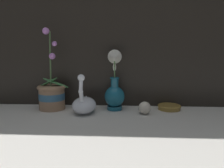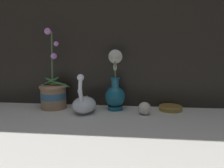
{
  "view_description": "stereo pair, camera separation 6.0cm",
  "coord_description": "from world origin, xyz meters",
  "px_view_note": "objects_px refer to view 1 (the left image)",
  "views": [
    {
      "loc": [
        0.08,
        -0.95,
        0.31
      ],
      "look_at": [
        0.02,
        0.14,
        0.15
      ],
      "focal_mm": 35.0,
      "sensor_mm": 36.0,
      "label": 1
    },
    {
      "loc": [
        0.14,
        -0.94,
        0.31
      ],
      "look_at": [
        0.02,
        0.14,
        0.15
      ],
      "focal_mm": 35.0,
      "sensor_mm": 36.0,
      "label": 2
    }
  ],
  "objects_px": {
    "glass_sphere": "(145,108)",
    "amber_dish": "(169,107)",
    "orchid_potted_plant": "(52,94)",
    "swan_figurine": "(84,104)",
    "blue_vase": "(115,89)"
  },
  "relations": [
    {
      "from": "swan_figurine",
      "to": "orchid_potted_plant",
      "type": "bearing_deg",
      "value": 159.47
    },
    {
      "from": "glass_sphere",
      "to": "amber_dish",
      "type": "relative_size",
      "value": 0.51
    },
    {
      "from": "glass_sphere",
      "to": "amber_dish",
      "type": "xyz_separation_m",
      "value": [
        0.14,
        0.09,
        -0.02
      ]
    },
    {
      "from": "swan_figurine",
      "to": "glass_sphere",
      "type": "relative_size",
      "value": 3.25
    },
    {
      "from": "orchid_potted_plant",
      "to": "swan_figurine",
      "type": "distance_m",
      "value": 0.21
    },
    {
      "from": "swan_figurine",
      "to": "amber_dish",
      "type": "relative_size",
      "value": 1.66
    },
    {
      "from": "swan_figurine",
      "to": "blue_vase",
      "type": "bearing_deg",
      "value": 25.55
    },
    {
      "from": "glass_sphere",
      "to": "amber_dish",
      "type": "distance_m",
      "value": 0.17
    },
    {
      "from": "swan_figurine",
      "to": "glass_sphere",
      "type": "height_order",
      "value": "swan_figurine"
    },
    {
      "from": "swan_figurine",
      "to": "blue_vase",
      "type": "xyz_separation_m",
      "value": [
        0.15,
        0.07,
        0.07
      ]
    },
    {
      "from": "orchid_potted_plant",
      "to": "swan_figurine",
      "type": "bearing_deg",
      "value": -20.53
    },
    {
      "from": "orchid_potted_plant",
      "to": "glass_sphere",
      "type": "bearing_deg",
      "value": -8.01
    },
    {
      "from": "amber_dish",
      "to": "orchid_potted_plant",
      "type": "bearing_deg",
      "value": -177.95
    },
    {
      "from": "blue_vase",
      "to": "glass_sphere",
      "type": "relative_size",
      "value": 5.06
    },
    {
      "from": "blue_vase",
      "to": "glass_sphere",
      "type": "height_order",
      "value": "blue_vase"
    }
  ]
}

